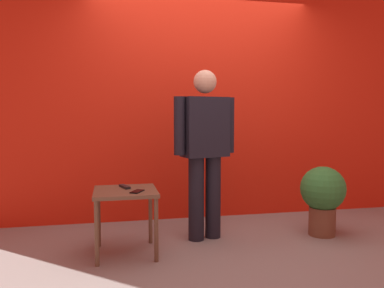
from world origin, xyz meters
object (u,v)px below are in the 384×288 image
at_px(side_table, 125,200).
at_px(potted_plant, 323,195).
at_px(tv_remote, 125,187).
at_px(cell_phone, 137,191).
at_px(standing_person, 205,145).

relative_size(side_table, potted_plant, 0.81).
bearing_deg(potted_plant, tv_remote, -179.10).
bearing_deg(tv_remote, cell_phone, -85.65).
bearing_deg(cell_phone, tv_remote, 143.31).
distance_m(tv_remote, potted_plant, 1.94).
height_order(cell_phone, tv_remote, tv_remote).
height_order(cell_phone, potted_plant, potted_plant).
relative_size(cell_phone, potted_plant, 0.21).
relative_size(side_table, tv_remote, 3.28).
bearing_deg(cell_phone, potted_plant, 36.61).
xyz_separation_m(side_table, potted_plant, (1.93, 0.13, -0.07)).
bearing_deg(side_table, cell_phone, -50.09).
distance_m(standing_person, tv_remote, 0.85).
bearing_deg(tv_remote, standing_person, -7.48).
bearing_deg(standing_person, potted_plant, -6.70).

